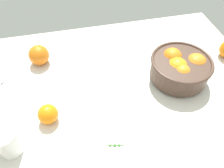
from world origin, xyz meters
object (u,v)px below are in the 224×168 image
second_glass (9,143)px  loose_orange_3 (48,114)px  fruit_bowl (180,68)px  loose_orange_0 (39,55)px

second_glass → loose_orange_3: size_ratio=1.34×
fruit_bowl → loose_orange_0: size_ratio=2.77×
second_glass → loose_orange_3: 13.87cm
fruit_bowl → loose_orange_0: (-51.73, 20.55, -1.26)cm
second_glass → loose_orange_3: bearing=34.8°
fruit_bowl → loose_orange_3: size_ratio=3.43×
second_glass → loose_orange_0: second_glass is taller
fruit_bowl → second_glass: size_ratio=2.56×
second_glass → loose_orange_0: (8.98, 36.94, 0.22)cm
fruit_bowl → loose_orange_0: bearing=158.3°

